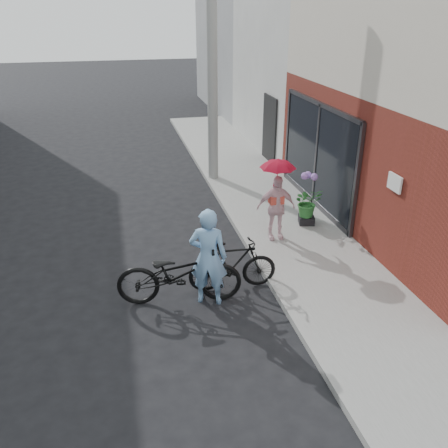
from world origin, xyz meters
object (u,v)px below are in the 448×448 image
object	(u,v)px
officer	(208,257)
planter	(306,220)
utility_pole	(212,54)
bike_left	(179,274)
bike_right	(233,265)
kimono_woman	(276,208)

from	to	relation	value
officer	planter	world-z (taller)	officer
officer	utility_pole	bearing A→B (deg)	-83.60
bike_left	bike_right	xyz separation A→B (m)	(0.99, 0.20, -0.08)
officer	planter	distance (m)	3.72
bike_left	bike_right	size ratio (longest dim) A/B	1.33
planter	officer	bearing A→B (deg)	-139.30
utility_pole	kimono_woman	xyz separation A→B (m)	(0.45, -4.16, -2.68)
bike_right	kimono_woman	bearing A→B (deg)	-38.32
kimono_woman	bike_right	bearing A→B (deg)	-126.33
bike_left	kimono_woman	size ratio (longest dim) A/B	1.51
officer	bike_right	xyz separation A→B (m)	(0.50, 0.31, -0.39)
utility_pole	planter	distance (m)	5.10
officer	kimono_woman	distance (m)	2.61
bike_right	utility_pole	bearing A→B (deg)	-6.48
bike_right	officer	bearing A→B (deg)	123.88
utility_pole	planter	bearing A→B (deg)	-68.96
bike_left	planter	xyz separation A→B (m)	(3.26, 2.28, -0.35)
planter	kimono_woman	bearing A→B (deg)	-150.84
bike_left	bike_right	bearing A→B (deg)	-70.35
bike_right	planter	size ratio (longest dim) A/B	4.68
officer	kimono_woman	bearing A→B (deg)	-115.23
bike_right	kimono_woman	distance (m)	2.07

